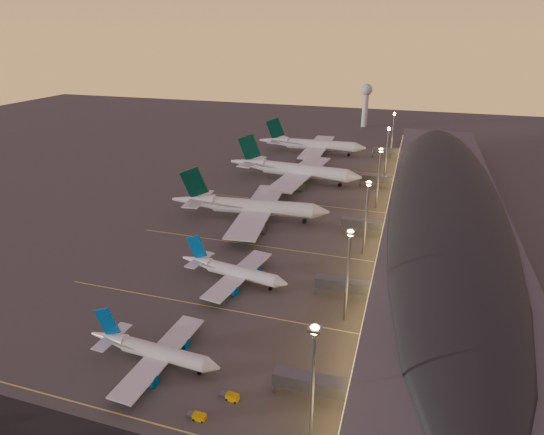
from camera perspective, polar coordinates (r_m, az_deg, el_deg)
The scene contains 12 objects.
ground at distance 132.09m, azimuth -6.78°, elevation -9.90°, with size 700.00×700.00×0.00m, color #3D3B38.
airliner_narrow_south at distance 110.57m, azimuth -14.69°, elevation -15.89°, with size 33.83×30.22×12.09m.
airliner_narrow_north at distance 137.88m, azimuth -4.93°, elevation -6.70°, with size 36.15×32.58×12.91m.
airliner_wide_near at distance 180.77m, azimuth -2.90°, elevation 1.38°, with size 64.48×59.06×20.62m.
airliner_wide_mid at distance 227.55m, azimuth 2.72°, elevation 5.98°, with size 69.16×63.28×22.12m.
airliner_wide_far at distance 280.89m, azimuth 4.99°, elevation 9.08°, with size 65.91×59.86×21.13m.
terminal_building at distance 184.63m, azimuth 20.72°, elevation 1.50°, with size 56.35×255.00×17.46m.
light_masts at distance 174.60m, azimuth 12.75°, elevation 4.33°, with size 2.20×217.20×25.90m.
radar_tower at distance 366.17m, azimuth 11.70°, elevation 14.48°, with size 9.00×9.00×32.50m.
lane_markings at distance 164.69m, azimuth -1.19°, elevation -2.80°, with size 90.00×180.36×0.00m.
baggage_tug_a at distance 98.07m, azimuth -9.39°, elevation -23.40°, with size 3.77×1.71×1.12m.
baggage_tug_b at distance 100.95m, azimuth -5.26°, elevation -21.47°, with size 4.15×2.06×1.19m.
Camera 1 is at (47.73, -100.95, 70.56)m, focal length 30.00 mm.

